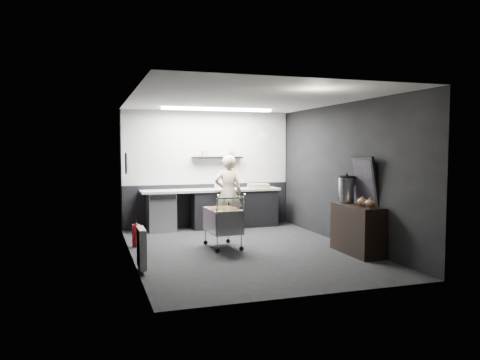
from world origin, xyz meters
name	(u,v)px	position (x,y,z in m)	size (l,w,h in m)	color
floor	(245,250)	(0.00, 0.00, 0.00)	(5.50, 5.50, 0.00)	black
ceiling	(245,100)	(0.00, 0.00, 2.70)	(5.50, 5.50, 0.00)	silver
wall_back	(208,169)	(0.00, 2.75, 1.35)	(5.50, 5.50, 0.00)	black
wall_front	(316,188)	(0.00, -2.75, 1.35)	(5.50, 5.50, 0.00)	black
wall_left	(131,178)	(-2.00, 0.00, 1.35)	(5.50, 5.50, 0.00)	black
wall_right	(343,174)	(2.00, 0.00, 1.35)	(5.50, 5.50, 0.00)	black
kitchen_wall_panel	(208,148)	(0.00, 2.73, 1.85)	(3.95, 0.02, 1.70)	#B4B3AF
dado_panel	(208,205)	(0.00, 2.73, 0.50)	(3.95, 0.02, 1.00)	black
floating_shelf	(217,157)	(0.20, 2.62, 1.62)	(1.20, 0.22, 0.04)	black
wall_clock	(264,135)	(1.40, 2.72, 2.15)	(0.20, 0.20, 0.03)	silver
poster	(126,163)	(-1.98, 1.30, 1.55)	(0.02, 0.30, 0.40)	silver
poster_red_band	(126,160)	(-1.98, 1.30, 1.62)	(0.01, 0.22, 0.10)	red
radiator	(141,248)	(-1.94, -0.90, 0.35)	(0.10, 0.50, 0.60)	silver
ceiling_strip	(218,109)	(0.00, 1.85, 2.67)	(2.40, 0.20, 0.04)	white
prep_counter	(217,208)	(0.14, 2.42, 0.46)	(3.20, 0.61, 0.90)	black
person	(228,193)	(0.27, 1.97, 0.84)	(0.62, 0.40, 1.69)	beige
shopping_cart	(223,222)	(-0.33, 0.30, 0.47)	(0.57, 0.92, 0.99)	silver
sideboard	(357,223)	(1.78, -0.87, 0.54)	(0.48, 1.14, 1.70)	black
fire_extinguisher	(136,234)	(-1.85, 0.89, 0.24)	(0.15, 0.15, 0.49)	red
cardboard_box	(258,186)	(1.13, 2.37, 0.95)	(0.49, 0.37, 0.10)	#A48157
pink_tub	(224,184)	(0.30, 2.42, 1.00)	(0.20, 0.20, 0.20)	beige
white_container	(219,186)	(0.16, 2.37, 0.97)	(0.16, 0.13, 0.14)	silver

